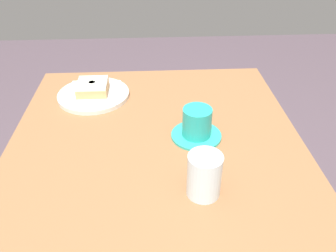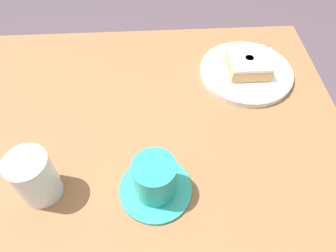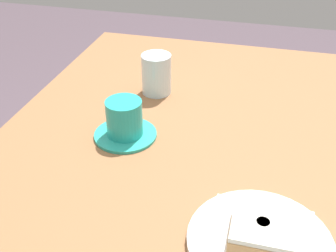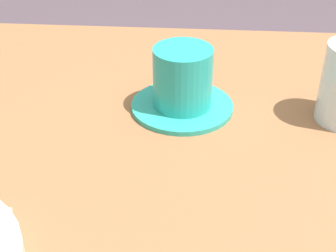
{
  "view_description": "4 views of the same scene",
  "coord_description": "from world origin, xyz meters",
  "px_view_note": "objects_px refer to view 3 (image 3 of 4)",
  "views": [
    {
      "loc": [
        0.68,
        -0.01,
        1.34
      ],
      "look_at": [
        -0.08,
        0.03,
        0.81
      ],
      "focal_mm": 36.63,
      "sensor_mm": 36.0,
      "label": 1
    },
    {
      "loc": [
        -0.09,
        0.38,
        1.32
      ],
      "look_at": [
        -0.11,
        -0.01,
        0.81
      ],
      "focal_mm": 33.34,
      "sensor_mm": 36.0,
      "label": 2
    },
    {
      "loc": [
        -0.79,
        -0.17,
        1.3
      ],
      "look_at": [
        -0.05,
        0.02,
        0.8
      ],
      "focal_mm": 44.37,
      "sensor_mm": 36.0,
      "label": 3
    },
    {
      "loc": [
        -0.06,
        -0.45,
        1.12
      ],
      "look_at": [
        -0.1,
        0.01,
        0.81
      ],
      "focal_mm": 51.37,
      "sensor_mm": 36.0,
      "label": 4
    }
  ],
  "objects_px": {
    "donut_glazed_square": "(262,230)",
    "water_glass": "(156,74)",
    "plate_glazed_square": "(260,242)",
    "coffee_cup": "(125,121)"
  },
  "relations": [
    {
      "from": "donut_glazed_square",
      "to": "water_glass",
      "type": "relative_size",
      "value": 0.93
    },
    {
      "from": "plate_glazed_square",
      "to": "coffee_cup",
      "type": "xyz_separation_m",
      "value": [
        0.24,
        0.31,
        0.03
      ]
    },
    {
      "from": "donut_glazed_square",
      "to": "water_glass",
      "type": "height_order",
      "value": "water_glass"
    },
    {
      "from": "coffee_cup",
      "to": "donut_glazed_square",
      "type": "bearing_deg",
      "value": -127.66
    },
    {
      "from": "plate_glazed_square",
      "to": "coffee_cup",
      "type": "bearing_deg",
      "value": 52.34
    },
    {
      "from": "plate_glazed_square",
      "to": "donut_glazed_square",
      "type": "height_order",
      "value": "donut_glazed_square"
    },
    {
      "from": "plate_glazed_square",
      "to": "coffee_cup",
      "type": "relative_size",
      "value": 1.67
    },
    {
      "from": "plate_glazed_square",
      "to": "water_glass",
      "type": "distance_m",
      "value": 0.54
    },
    {
      "from": "plate_glazed_square",
      "to": "coffee_cup",
      "type": "height_order",
      "value": "coffee_cup"
    },
    {
      "from": "donut_glazed_square",
      "to": "water_glass",
      "type": "bearing_deg",
      "value": 33.39
    }
  ]
}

